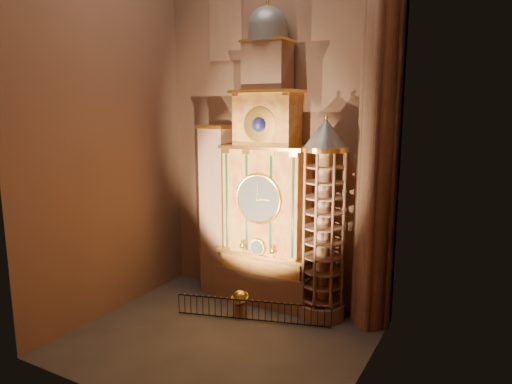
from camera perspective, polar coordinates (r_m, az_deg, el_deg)
The scene contains 11 objects.
floor at distance 23.69m, azimuth -4.54°, elevation -17.70°, with size 14.00×14.00×0.00m, color #383330.
wall_back at distance 26.12m, azimuth 2.46°, elevation 10.07°, with size 22.00×22.00×0.00m, color #855A47.
wall_left at distance 25.47m, azimuth -18.38°, elevation 9.55°, with size 22.00×22.00×0.00m, color #855A47.
wall_right at distance 18.00m, azimuth 14.19°, elevation 9.63°, with size 22.00×22.00×0.00m, color #855A47.
astronomical_clock at distance 25.59m, azimuth 1.35°, elevation 0.34°, with size 5.60×2.41×16.70m.
portrait_tower at distance 27.60m, azimuth -4.93°, elevation -2.19°, with size 1.80×1.60×10.20m.
stair_turret at distance 24.26m, azimuth 8.42°, elevation -3.74°, with size 2.50×2.50×10.80m.
gothic_pier at distance 23.07m, azimuth 15.21°, elevation 9.68°, with size 2.04×2.04×22.00m.
stained_glass_window at distance 28.13m, azimuth -3.81°, elevation 21.34°, with size 2.20×0.14×5.20m.
celestial_globe at distance 25.55m, azimuth -2.05°, elevation -13.37°, with size 1.07×1.02×1.42m.
iron_railing at distance 24.94m, azimuth -0.44°, elevation -14.61°, with size 7.94×2.42×1.11m.
Camera 1 is at (11.60, -17.40, 11.14)m, focal length 32.00 mm.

